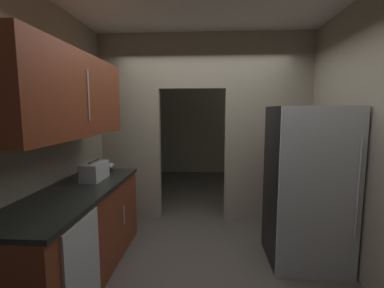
# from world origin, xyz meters

# --- Properties ---
(ground) EXTENTS (20.00, 20.00, 0.00)m
(ground) POSITION_xyz_m (0.00, 0.00, 0.00)
(ground) COLOR #47423D
(kitchen_overhead_slab) EXTENTS (3.56, 6.75, 0.06)m
(kitchen_overhead_slab) POSITION_xyz_m (0.00, 0.41, 2.85)
(kitchen_overhead_slab) COLOR silver
(kitchen_partition) EXTENTS (3.16, 0.12, 2.82)m
(kitchen_partition) POSITION_xyz_m (0.05, 1.37, 1.53)
(kitchen_partition) COLOR gray
(kitchen_partition) RESTS_ON ground
(adjoining_room_shell) EXTENTS (3.16, 3.29, 2.82)m
(adjoining_room_shell) POSITION_xyz_m (0.00, 3.52, 1.41)
(adjoining_room_shell) COLOR gray
(adjoining_room_shell) RESTS_ON ground
(kitchen_flank_left) EXTENTS (0.10, 3.87, 2.82)m
(kitchen_flank_left) POSITION_xyz_m (-1.63, -0.56, 1.41)
(kitchen_flank_left) COLOR gray
(kitchen_flank_left) RESTS_ON ground
(refrigerator) EXTENTS (0.80, 0.77, 1.74)m
(refrigerator) POSITION_xyz_m (1.16, 0.23, 0.87)
(refrigerator) COLOR black
(refrigerator) RESTS_ON ground
(lower_cabinet_run) EXTENTS (0.68, 2.04, 0.92)m
(lower_cabinet_run) POSITION_xyz_m (-1.24, -0.24, 0.46)
(lower_cabinet_run) COLOR maroon
(lower_cabinet_run) RESTS_ON ground
(dishwasher) EXTENTS (0.02, 0.56, 0.86)m
(dishwasher) POSITION_xyz_m (-0.91, -0.81, 0.43)
(dishwasher) COLOR #B7BABC
(dishwasher) RESTS_ON ground
(upper_cabinet_counterside) EXTENTS (0.36, 1.83, 0.79)m
(upper_cabinet_counterside) POSITION_xyz_m (-1.24, -0.24, 1.84)
(upper_cabinet_counterside) COLOR maroon
(boombox) EXTENTS (0.21, 0.38, 0.22)m
(boombox) POSITION_xyz_m (-1.21, 0.16, 1.01)
(boombox) COLOR #B2B2B7
(boombox) RESTS_ON lower_cabinet_run
(book_stack) EXTENTS (0.15, 0.17, 0.09)m
(book_stack) POSITION_xyz_m (-1.22, 0.60, 0.96)
(book_stack) COLOR black
(book_stack) RESTS_ON lower_cabinet_run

